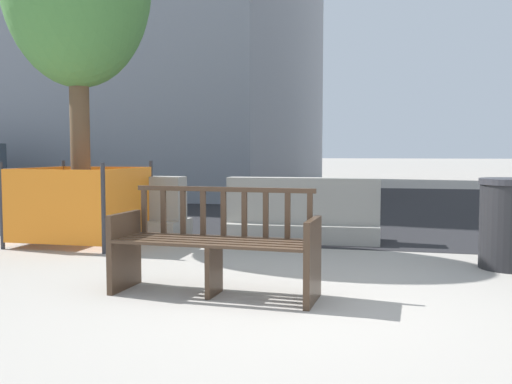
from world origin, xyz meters
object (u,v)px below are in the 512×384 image
at_px(jersey_barrier_left, 118,211).
at_px(trash_bin, 510,223).
at_px(street_bench, 215,247).
at_px(construction_fence, 81,202).
at_px(jersey_barrier_centre, 303,215).

height_order(jersey_barrier_left, trash_bin, trash_bin).
distance_m(street_bench, construction_fence, 3.32).
xyz_separation_m(jersey_barrier_left, construction_fence, (-0.13, -0.74, 0.19)).
bearing_deg(jersey_barrier_left, construction_fence, -99.91).
xyz_separation_m(jersey_barrier_left, trash_bin, (4.95, -1.23, 0.12)).
height_order(jersey_barrier_left, construction_fence, construction_fence).
relative_size(street_bench, trash_bin, 1.88).
xyz_separation_m(jersey_barrier_centre, jersey_barrier_left, (-2.64, -0.06, 0.00)).
xyz_separation_m(street_bench, trash_bin, (2.58, 1.70, 0.06)).
bearing_deg(construction_fence, street_bench, -41.21).
relative_size(street_bench, jersey_barrier_left, 0.84).
bearing_deg(street_bench, jersey_barrier_left, 128.90).
relative_size(jersey_barrier_centre, trash_bin, 2.22).
height_order(street_bench, jersey_barrier_centre, street_bench).
bearing_deg(jersey_barrier_centre, trash_bin, -29.22).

